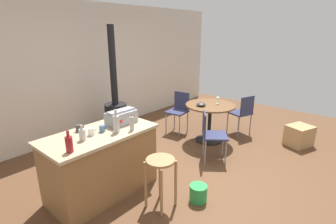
{
  "coord_description": "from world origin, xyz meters",
  "views": [
    {
      "loc": [
        -3.09,
        -2.08,
        2.15
      ],
      "look_at": [
        0.07,
        0.63,
        0.81
      ],
      "focal_mm": 27.31,
      "sensor_mm": 36.0,
      "label": 1
    }
  ],
  "objects": [
    {
      "name": "folding_chair_near",
      "position": [
        0.41,
        -0.03,
        0.5
      ],
      "size": [
        0.56,
        0.56,
        0.85
      ],
      "color": "navy",
      "rests_on": "ground_plane"
    },
    {
      "name": "cup_1",
      "position": [
        -1.49,
        0.82,
        0.93
      ],
      "size": [
        0.12,
        0.08,
        0.09
      ],
      "color": "#383838",
      "rests_on": "kitchen_island"
    },
    {
      "name": "back_wall",
      "position": [
        0.0,
        2.68,
        1.35
      ],
      "size": [
        8.0,
        0.1,
        2.7
      ],
      "primitive_type": "cube",
      "color": "beige",
      "rests_on": "ground_plane"
    },
    {
      "name": "serving_bowl",
      "position": [
        0.89,
        0.5,
        0.8
      ],
      "size": [
        0.18,
        0.18,
        0.07
      ],
      "primitive_type": "ellipsoid",
      "color": "#383838",
      "rests_on": "dining_table"
    },
    {
      "name": "ground_plane",
      "position": [
        0.0,
        0.0,
        0.0
      ],
      "size": [
        8.8,
        8.8,
        0.0
      ],
      "primitive_type": "plane",
      "color": "brown"
    },
    {
      "name": "folding_chair_left",
      "position": [
        1.07,
        1.19,
        0.52
      ],
      "size": [
        0.45,
        0.45,
        0.88
      ],
      "color": "navy",
      "rests_on": "ground_plane"
    },
    {
      "name": "cup_2",
      "position": [
        -1.46,
        0.59,
        0.94
      ],
      "size": [
        0.12,
        0.08,
        0.1
      ],
      "color": "white",
      "rests_on": "kitchen_island"
    },
    {
      "name": "kitchen_island",
      "position": [
        -1.34,
        0.59,
        0.45
      ],
      "size": [
        1.47,
        0.76,
        0.89
      ],
      "color": "olive",
      "rests_on": "ground_plane"
    },
    {
      "name": "dining_table",
      "position": [
        1.1,
        0.42,
        0.58
      ],
      "size": [
        0.97,
        0.97,
        0.76
      ],
      "color": "black",
      "rests_on": "ground_plane"
    },
    {
      "name": "bottle_0",
      "position": [
        -1.62,
        0.53,
        0.96
      ],
      "size": [
        0.07,
        0.07,
        0.2
      ],
      "color": "#B7B2AD",
      "rests_on": "kitchen_island"
    },
    {
      "name": "toolbox",
      "position": [
        -0.94,
        0.63,
        0.98
      ],
      "size": [
        0.42,
        0.25,
        0.2
      ],
      "color": "gray",
      "rests_on": "kitchen_island"
    },
    {
      "name": "wine_glass",
      "position": [
        1.25,
        0.35,
        0.87
      ],
      "size": [
        0.07,
        0.07,
        0.14
      ],
      "color": "silver",
      "rests_on": "dining_table"
    },
    {
      "name": "bottle_3",
      "position": [
        -1.19,
        0.42,
        1.01
      ],
      "size": [
        0.08,
        0.08,
        0.31
      ],
      "color": "#B7B2AD",
      "rests_on": "kitchen_island"
    },
    {
      "name": "folding_chair_far",
      "position": [
        1.84,
        0.08,
        0.51
      ],
      "size": [
        0.51,
        0.51,
        0.86
      ],
      "color": "navy",
      "rests_on": "ground_plane"
    },
    {
      "name": "plastic_bucket",
      "position": [
        -0.66,
        -0.52,
        0.11
      ],
      "size": [
        0.23,
        0.23,
        0.22
      ],
      "primitive_type": "cylinder",
      "color": "green",
      "rests_on": "ground_plane"
    },
    {
      "name": "cup_0",
      "position": [
        -1.3,
        0.58,
        0.93
      ],
      "size": [
        0.11,
        0.07,
        0.09
      ],
      "color": "#4C7099",
      "rests_on": "kitchen_island"
    },
    {
      "name": "bottle_1",
      "position": [
        -1.88,
        0.36,
        0.98
      ],
      "size": [
        0.08,
        0.08,
        0.25
      ],
      "color": "maroon",
      "rests_on": "kitchen_island"
    },
    {
      "name": "cardboard_box",
      "position": [
        2.04,
        -1.03,
        0.2
      ],
      "size": [
        0.56,
        0.52,
        0.4
      ],
      "primitive_type": "cube",
      "rotation": [
        0.0,
        0.0,
        -0.37
      ],
      "color": "tan",
      "rests_on": "ground_plane"
    },
    {
      "name": "bottle_2",
      "position": [
        -1.01,
        0.32,
        0.99
      ],
      "size": [
        0.06,
        0.06,
        0.26
      ],
      "color": "#B7B2AD",
      "rests_on": "kitchen_island"
    },
    {
      "name": "wooden_stool",
      "position": [
        -1.05,
        -0.21,
        0.49
      ],
      "size": [
        0.36,
        0.36,
        0.66
      ],
      "color": "#A37A4C",
      "rests_on": "ground_plane"
    },
    {
      "name": "wood_stove",
      "position": [
        -0.04,
        1.93,
        0.55
      ],
      "size": [
        0.44,
        0.45,
        2.26
      ],
      "color": "black",
      "rests_on": "ground_plane"
    }
  ]
}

